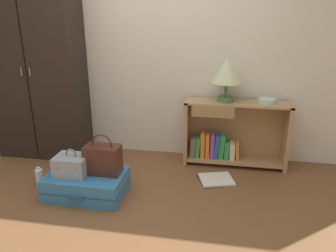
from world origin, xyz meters
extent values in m
plane|color=brown|center=(0.00, 0.00, 0.00)|extent=(9.00, 9.00, 0.00)
cube|color=silver|center=(0.00, 1.50, 1.30)|extent=(6.40, 0.10, 2.60)
cube|color=black|center=(-1.24, 1.20, 1.03)|extent=(0.99, 0.45, 2.06)
cube|color=black|center=(-1.24, 0.98, 1.03)|extent=(0.01, 0.01, 1.96)
cylinder|color=gray|center=(-1.29, 0.97, 1.03)|extent=(0.01, 0.01, 0.09)
cylinder|color=gray|center=(-1.19, 0.97, 1.03)|extent=(0.01, 0.01, 0.09)
cube|color=tan|center=(0.46, 1.27, 0.36)|extent=(0.04, 0.31, 0.72)
cube|color=tan|center=(1.53, 1.27, 0.36)|extent=(0.04, 0.31, 0.72)
cube|color=tan|center=(0.99, 1.27, 0.71)|extent=(1.12, 0.31, 0.02)
cube|color=tan|center=(0.99, 1.27, 0.06)|extent=(1.04, 0.31, 0.02)
cube|color=tan|center=(0.99, 1.41, 0.36)|extent=(1.04, 0.01, 0.70)
cube|color=#9D7950|center=(0.74, 1.13, 0.64)|extent=(0.45, 0.02, 0.12)
sphere|color=#9E844C|center=(0.74, 1.11, 0.64)|extent=(0.02, 0.02, 0.02)
cube|color=#726659|center=(0.53, 1.24, 0.18)|extent=(0.07, 0.11, 0.23)
cube|color=green|center=(0.59, 1.24, 0.18)|extent=(0.06, 0.10, 0.23)
cube|color=orange|center=(0.64, 1.24, 0.21)|extent=(0.05, 0.09, 0.30)
cube|color=orange|center=(0.70, 1.24, 0.21)|extent=(0.05, 0.09, 0.28)
cube|color=purple|center=(0.75, 1.24, 0.21)|extent=(0.05, 0.12, 0.29)
cube|color=#2D51B2|center=(0.80, 1.24, 0.20)|extent=(0.07, 0.11, 0.28)
cube|color=green|center=(0.86, 1.24, 0.21)|extent=(0.08, 0.08, 0.29)
cube|color=green|center=(0.91, 1.24, 0.17)|extent=(0.06, 0.09, 0.20)
cube|color=beige|center=(0.97, 1.24, 0.16)|extent=(0.06, 0.12, 0.20)
cube|color=orange|center=(1.03, 1.24, 0.17)|extent=(0.05, 0.09, 0.21)
cylinder|color=#4C7542|center=(0.86, 1.27, 0.75)|extent=(0.17, 0.17, 0.05)
cylinder|color=#4C7542|center=(0.86, 1.27, 0.85)|extent=(0.04, 0.04, 0.15)
cone|color=beige|center=(0.86, 1.27, 1.06)|extent=(0.32, 0.32, 0.26)
cylinder|color=silver|center=(1.29, 1.27, 0.75)|extent=(0.18, 0.18, 0.05)
cube|color=teal|center=(-0.37, 0.36, 0.11)|extent=(0.71, 0.46, 0.22)
cube|color=#285071|center=(-0.37, 0.36, 0.11)|extent=(0.72, 0.47, 0.01)
cube|color=#285071|center=(-0.37, 0.11, 0.11)|extent=(0.14, 0.02, 0.03)
cube|color=#8E99A3|center=(-0.48, 0.33, 0.31)|extent=(0.29, 0.23, 0.18)
torus|color=slate|center=(-0.48, 0.33, 0.42)|extent=(0.11, 0.02, 0.11)
cube|color=tan|center=(-0.56, 0.20, 0.34)|extent=(0.02, 0.01, 0.02)
cube|color=tan|center=(-0.40, 0.20, 0.34)|extent=(0.02, 0.01, 0.02)
cube|color=#472319|center=(-0.21, 0.40, 0.35)|extent=(0.32, 0.18, 0.27)
torus|color=#472319|center=(-0.21, 0.40, 0.50)|extent=(0.19, 0.01, 0.19)
cylinder|color=white|center=(-0.89, 0.42, 0.09)|extent=(0.07, 0.07, 0.18)
cylinder|color=silver|center=(-0.89, 0.42, 0.19)|extent=(0.04, 0.04, 0.02)
cube|color=white|center=(0.82, 0.84, 0.01)|extent=(0.40, 0.36, 0.02)
cube|color=black|center=(0.82, 0.84, 0.00)|extent=(0.43, 0.40, 0.01)
camera|label=1|loc=(0.85, -2.14, 1.62)|focal=34.60mm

